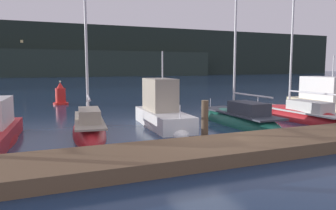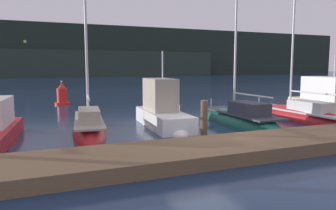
{
  "view_description": "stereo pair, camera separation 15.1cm",
  "coord_description": "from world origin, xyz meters",
  "px_view_note": "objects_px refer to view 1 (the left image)",
  "views": [
    {
      "loc": [
        -6.34,
        -11.1,
        3.1
      ],
      "look_at": [
        0.0,
        3.88,
        1.2
      ],
      "focal_mm": 35.0,
      "sensor_mm": 36.0,
      "label": 1
    },
    {
      "loc": [
        -6.2,
        -11.16,
        3.1
      ],
      "look_at": [
        0.0,
        3.88,
        1.2
      ],
      "focal_mm": 35.0,
      "sensor_mm": 36.0,
      "label": 2
    }
  ],
  "objects_px": {
    "motorboat_berth_5": "(163,118)",
    "sailboat_berth_4": "(89,132)",
    "channel_buoy": "(61,96)",
    "sailboat_berth_6": "(240,122)",
    "motorboat_berth_8": "(331,106)",
    "sailboat_berth_7": "(297,118)"
  },
  "relations": [
    {
      "from": "motorboat_berth_5",
      "to": "sailboat_berth_6",
      "type": "distance_m",
      "value": 4.24
    },
    {
      "from": "motorboat_berth_8",
      "to": "channel_buoy",
      "type": "distance_m",
      "value": 20.49
    },
    {
      "from": "sailboat_berth_6",
      "to": "motorboat_berth_8",
      "type": "height_order",
      "value": "sailboat_berth_6"
    },
    {
      "from": "sailboat_berth_6",
      "to": "channel_buoy",
      "type": "bearing_deg",
      "value": 120.74
    },
    {
      "from": "channel_buoy",
      "to": "motorboat_berth_5",
      "type": "bearing_deg",
      "value": -72.32
    },
    {
      "from": "sailboat_berth_4",
      "to": "sailboat_berth_6",
      "type": "distance_m",
      "value": 8.01
    },
    {
      "from": "sailboat_berth_4",
      "to": "sailboat_berth_7",
      "type": "xyz_separation_m",
      "value": [
        12.05,
        -0.5,
        -0.01
      ]
    },
    {
      "from": "sailboat_berth_7",
      "to": "motorboat_berth_8",
      "type": "xyz_separation_m",
      "value": [
        4.03,
        1.13,
        0.38
      ]
    },
    {
      "from": "motorboat_berth_5",
      "to": "sailboat_berth_7",
      "type": "distance_m",
      "value": 8.23
    },
    {
      "from": "sailboat_berth_4",
      "to": "channel_buoy",
      "type": "relative_size",
      "value": 4.6
    },
    {
      "from": "motorboat_berth_5",
      "to": "sailboat_berth_4",
      "type": "bearing_deg",
      "value": -171.61
    },
    {
      "from": "sailboat_berth_6",
      "to": "motorboat_berth_5",
      "type": "bearing_deg",
      "value": 165.68
    },
    {
      "from": "channel_buoy",
      "to": "sailboat_berth_4",
      "type": "bearing_deg",
      "value": -89.48
    },
    {
      "from": "motorboat_berth_8",
      "to": "channel_buoy",
      "type": "relative_size",
      "value": 3.87
    },
    {
      "from": "motorboat_berth_8",
      "to": "channel_buoy",
      "type": "height_order",
      "value": "motorboat_berth_8"
    },
    {
      "from": "sailboat_berth_4",
      "to": "motorboat_berth_8",
      "type": "height_order",
      "value": "sailboat_berth_4"
    },
    {
      "from": "sailboat_berth_4",
      "to": "channel_buoy",
      "type": "bearing_deg",
      "value": 90.52
    },
    {
      "from": "motorboat_berth_8",
      "to": "sailboat_berth_7",
      "type": "bearing_deg",
      "value": -164.38
    },
    {
      "from": "sailboat_berth_6",
      "to": "sailboat_berth_7",
      "type": "height_order",
      "value": "sailboat_berth_6"
    },
    {
      "from": "sailboat_berth_6",
      "to": "channel_buoy",
      "type": "xyz_separation_m",
      "value": [
        -8.12,
        13.65,
        0.62
      ]
    },
    {
      "from": "sailboat_berth_4",
      "to": "sailboat_berth_6",
      "type": "relative_size",
      "value": 0.83
    },
    {
      "from": "motorboat_berth_5",
      "to": "motorboat_berth_8",
      "type": "xyz_separation_m",
      "value": [
        12.18,
        0.05,
        0.04
      ]
    }
  ]
}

